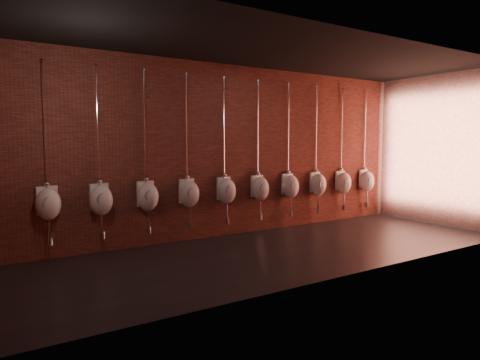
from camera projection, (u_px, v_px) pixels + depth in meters
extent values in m
plane|color=black|center=(282.00, 250.00, 6.99)|extent=(8.50, 8.50, 0.00)
cube|color=black|center=(284.00, 50.00, 6.71)|extent=(8.50, 3.00, 0.04)
cube|color=brown|center=(234.00, 151.00, 8.10)|extent=(8.50, 0.04, 3.20)
cube|color=brown|center=(355.00, 155.00, 5.59)|extent=(8.50, 0.04, 3.20)
cube|color=brown|center=(439.00, 150.00, 9.14)|extent=(0.04, 3.00, 3.20)
ellipsoid|color=white|center=(48.00, 204.00, 6.28)|extent=(0.41, 0.37, 0.47)
cube|color=white|center=(47.00, 200.00, 6.37)|extent=(0.31, 0.09, 0.43)
cylinder|color=gray|center=(50.00, 203.00, 6.18)|extent=(0.21, 0.05, 0.21)
cylinder|color=silver|center=(44.00, 125.00, 6.26)|extent=(0.02, 0.02, 1.86)
sphere|color=silver|center=(47.00, 184.00, 6.33)|extent=(0.09, 0.09, 0.09)
cylinder|color=silver|center=(42.00, 60.00, 6.17)|extent=(0.06, 0.06, 0.01)
cylinder|color=silver|center=(49.00, 227.00, 6.31)|extent=(0.03, 0.03, 0.32)
cylinder|color=silver|center=(50.00, 241.00, 6.33)|extent=(0.09, 0.09, 0.11)
cylinder|color=silver|center=(49.00, 240.00, 6.39)|extent=(0.03, 0.16, 0.03)
ellipsoid|color=white|center=(101.00, 200.00, 6.69)|extent=(0.41, 0.37, 0.47)
cube|color=white|center=(99.00, 197.00, 6.78)|extent=(0.31, 0.09, 0.43)
cylinder|color=gray|center=(103.00, 199.00, 6.59)|extent=(0.21, 0.05, 0.21)
cylinder|color=silver|center=(97.00, 126.00, 6.67)|extent=(0.02, 0.02, 1.86)
sphere|color=silver|center=(99.00, 181.00, 6.74)|extent=(0.09, 0.09, 0.09)
cylinder|color=silver|center=(96.00, 65.00, 6.58)|extent=(0.06, 0.06, 0.01)
cylinder|color=silver|center=(102.00, 222.00, 6.72)|extent=(0.03, 0.03, 0.32)
cylinder|color=silver|center=(102.00, 235.00, 6.74)|extent=(0.09, 0.09, 0.11)
cylinder|color=silver|center=(101.00, 234.00, 6.81)|extent=(0.03, 0.16, 0.03)
ellipsoid|color=white|center=(148.00, 197.00, 7.10)|extent=(0.41, 0.37, 0.47)
cube|color=white|center=(145.00, 193.00, 7.20)|extent=(0.31, 0.09, 0.43)
cylinder|color=gray|center=(151.00, 196.00, 7.00)|extent=(0.21, 0.05, 0.21)
cylinder|color=silver|center=(145.00, 127.00, 7.08)|extent=(0.02, 0.02, 1.86)
sphere|color=silver|center=(146.00, 179.00, 7.15)|extent=(0.09, 0.09, 0.09)
cylinder|color=silver|center=(143.00, 70.00, 7.00)|extent=(0.06, 0.06, 0.01)
cylinder|color=silver|center=(148.00, 217.00, 7.13)|extent=(0.03, 0.03, 0.32)
cylinder|color=silver|center=(149.00, 230.00, 7.15)|extent=(0.09, 0.09, 0.11)
cylinder|color=silver|center=(147.00, 229.00, 7.22)|extent=(0.03, 0.16, 0.03)
ellipsoid|color=white|center=(190.00, 194.00, 7.51)|extent=(0.41, 0.37, 0.47)
cube|color=white|center=(187.00, 191.00, 7.61)|extent=(0.31, 0.09, 0.43)
cylinder|color=gray|center=(193.00, 193.00, 7.41)|extent=(0.21, 0.05, 0.21)
cylinder|color=silver|center=(186.00, 127.00, 7.49)|extent=(0.02, 0.02, 1.86)
sphere|color=silver|center=(187.00, 177.00, 7.56)|extent=(0.09, 0.09, 0.09)
cylinder|color=silver|center=(186.00, 74.00, 7.41)|extent=(0.06, 0.06, 0.01)
cylinder|color=silver|center=(190.00, 213.00, 7.54)|extent=(0.03, 0.03, 0.32)
cylinder|color=silver|center=(190.00, 225.00, 7.56)|extent=(0.09, 0.09, 0.11)
cylinder|color=silver|center=(188.00, 224.00, 7.63)|extent=(0.03, 0.16, 0.03)
ellipsoid|color=white|center=(227.00, 191.00, 7.93)|extent=(0.41, 0.37, 0.47)
cube|color=white|center=(224.00, 188.00, 8.02)|extent=(0.31, 0.09, 0.43)
cylinder|color=gray|center=(230.00, 190.00, 7.82)|extent=(0.21, 0.05, 0.21)
cylinder|color=silver|center=(224.00, 128.00, 7.90)|extent=(0.02, 0.02, 1.86)
sphere|color=silver|center=(224.00, 175.00, 7.97)|extent=(0.09, 0.09, 0.09)
cylinder|color=silver|center=(224.00, 77.00, 7.82)|extent=(0.06, 0.06, 0.01)
cylinder|color=silver|center=(227.00, 209.00, 7.96)|extent=(0.03, 0.03, 0.32)
cylinder|color=silver|center=(227.00, 221.00, 7.98)|extent=(0.09, 0.09, 0.11)
cylinder|color=silver|center=(225.00, 220.00, 8.04)|extent=(0.03, 0.16, 0.03)
ellipsoid|color=white|center=(260.00, 189.00, 8.34)|extent=(0.41, 0.37, 0.47)
cube|color=white|center=(257.00, 186.00, 8.43)|extent=(0.31, 0.09, 0.43)
cylinder|color=gray|center=(264.00, 188.00, 8.24)|extent=(0.21, 0.05, 0.21)
cylinder|color=silver|center=(258.00, 129.00, 8.32)|extent=(0.02, 0.02, 1.86)
sphere|color=silver|center=(258.00, 174.00, 8.38)|extent=(0.09, 0.09, 0.09)
cylinder|color=silver|center=(258.00, 80.00, 8.23)|extent=(0.06, 0.06, 0.01)
cylinder|color=silver|center=(260.00, 206.00, 8.37)|extent=(0.03, 0.03, 0.32)
cylinder|color=silver|center=(260.00, 217.00, 8.39)|extent=(0.09, 0.09, 0.11)
cylinder|color=silver|center=(258.00, 216.00, 8.45)|extent=(0.03, 0.16, 0.03)
ellipsoid|color=white|center=(291.00, 187.00, 8.75)|extent=(0.41, 0.37, 0.47)
cube|color=white|center=(287.00, 184.00, 8.84)|extent=(0.31, 0.09, 0.43)
cylinder|color=gray|center=(295.00, 186.00, 8.65)|extent=(0.21, 0.05, 0.21)
cylinder|color=silver|center=(288.00, 129.00, 8.73)|extent=(0.02, 0.02, 1.86)
sphere|color=silver|center=(288.00, 172.00, 8.80)|extent=(0.09, 0.09, 0.09)
cylinder|color=silver|center=(289.00, 83.00, 8.64)|extent=(0.06, 0.06, 0.01)
cylinder|color=silver|center=(291.00, 203.00, 8.78)|extent=(0.03, 0.03, 0.32)
cylinder|color=silver|center=(291.00, 213.00, 8.80)|extent=(0.09, 0.09, 0.11)
cylinder|color=silver|center=(288.00, 213.00, 8.87)|extent=(0.03, 0.16, 0.03)
ellipsoid|color=white|center=(318.00, 185.00, 9.16)|extent=(0.41, 0.37, 0.47)
cube|color=white|center=(315.00, 182.00, 9.26)|extent=(0.31, 0.09, 0.43)
cylinder|color=gray|center=(322.00, 184.00, 9.06)|extent=(0.21, 0.05, 0.21)
cylinder|color=silver|center=(316.00, 130.00, 9.14)|extent=(0.02, 0.02, 1.86)
sphere|color=silver|center=(316.00, 171.00, 9.21)|extent=(0.09, 0.09, 0.09)
cylinder|color=silver|center=(317.00, 86.00, 9.06)|extent=(0.06, 0.06, 0.01)
cylinder|color=silver|center=(318.00, 200.00, 9.19)|extent=(0.03, 0.03, 0.32)
cylinder|color=silver|center=(318.00, 210.00, 9.21)|extent=(0.09, 0.09, 0.11)
cylinder|color=silver|center=(316.00, 210.00, 9.28)|extent=(0.03, 0.16, 0.03)
ellipsoid|color=white|center=(344.00, 183.00, 9.57)|extent=(0.41, 0.37, 0.47)
cube|color=white|center=(340.00, 180.00, 9.67)|extent=(0.31, 0.09, 0.43)
cylinder|color=gray|center=(348.00, 182.00, 9.47)|extent=(0.21, 0.05, 0.21)
cylinder|color=silver|center=(342.00, 131.00, 9.55)|extent=(0.02, 0.02, 1.86)
sphere|color=silver|center=(341.00, 169.00, 9.62)|extent=(0.09, 0.09, 0.09)
cylinder|color=silver|center=(343.00, 88.00, 9.47)|extent=(0.06, 0.06, 0.01)
cylinder|color=silver|center=(343.00, 198.00, 9.60)|extent=(0.03, 0.03, 0.32)
cylinder|color=silver|center=(343.00, 207.00, 9.62)|extent=(0.09, 0.09, 0.11)
cylinder|color=silver|center=(341.00, 207.00, 9.69)|extent=(0.03, 0.16, 0.03)
ellipsoid|color=white|center=(367.00, 181.00, 9.99)|extent=(0.41, 0.37, 0.47)
cube|color=white|center=(363.00, 179.00, 10.08)|extent=(0.31, 0.09, 0.43)
cylinder|color=gray|center=(371.00, 180.00, 9.88)|extent=(0.21, 0.05, 0.21)
cylinder|color=silver|center=(365.00, 131.00, 9.96)|extent=(0.02, 0.02, 1.86)
sphere|color=silver|center=(364.00, 168.00, 10.03)|extent=(0.09, 0.09, 0.09)
cylinder|color=silver|center=(366.00, 91.00, 9.88)|extent=(0.06, 0.06, 0.01)
cylinder|color=silver|center=(367.00, 195.00, 10.02)|extent=(0.03, 0.03, 0.32)
cylinder|color=silver|center=(366.00, 205.00, 10.04)|extent=(0.09, 0.09, 0.11)
cylinder|color=silver|center=(364.00, 204.00, 10.10)|extent=(0.03, 0.16, 0.03)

